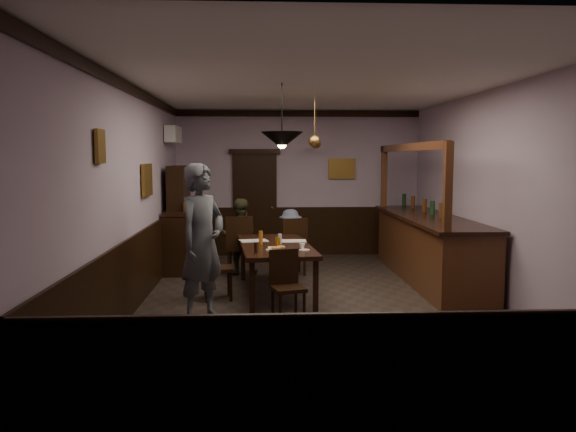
{
  "coord_description": "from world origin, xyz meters",
  "views": [
    {
      "loc": [
        -0.78,
        -7.61,
        2.04
      ],
      "look_at": [
        -0.37,
        0.82,
        1.15
      ],
      "focal_mm": 35.0,
      "sensor_mm": 36.0,
      "label": 1
    }
  ],
  "objects": [
    {
      "name": "dining_table",
      "position": [
        -0.57,
        0.62,
        0.69
      ],
      "size": [
        1.19,
        2.28,
        0.75
      ],
      "rotation": [
        0.0,
        0.0,
        0.09
      ],
      "color": "black",
      "rests_on": "ground"
    },
    {
      "name": "picture_left_large",
      "position": [
        -2.46,
        0.8,
        1.7
      ],
      "size": [
        0.04,
        0.62,
        0.48
      ],
      "color": "olive",
      "rests_on": "ground"
    },
    {
      "name": "room",
      "position": [
        0.0,
        0.0,
        1.5
      ],
      "size": [
        5.01,
        8.01,
        3.01
      ],
      "color": "#2D2621",
      "rests_on": "ground"
    },
    {
      "name": "picture_left_small",
      "position": [
        -2.46,
        -1.6,
        2.15
      ],
      "size": [
        0.04,
        0.28,
        0.36
      ],
      "color": "olive",
      "rests_on": "ground"
    },
    {
      "name": "sideboard",
      "position": [
        -2.21,
        2.54,
        0.76
      ],
      "size": [
        0.51,
        1.43,
        1.88
      ],
      "color": "black",
      "rests_on": "ground"
    },
    {
      "name": "newspaper_left",
      "position": [
        -0.89,
        0.97,
        0.75
      ],
      "size": [
        0.48,
        0.39,
        0.01
      ],
      "primitive_type": "cube",
      "rotation": [
        0.0,
        0.0,
        0.23
      ],
      "color": "silver",
      "rests_on": "dining_table"
    },
    {
      "name": "coffee_cup",
      "position": [
        -0.2,
        0.13,
        0.8
      ],
      "size": [
        0.09,
        0.09,
        0.07
      ],
      "primitive_type": "imported",
      "rotation": [
        0.0,
        0.0,
        0.09
      ],
      "color": "white",
      "rests_on": "saucer"
    },
    {
      "name": "chair_near",
      "position": [
        -0.46,
        -0.71,
        0.48
      ],
      "size": [
        0.47,
        0.47,
        0.88
      ],
      "rotation": [
        0.0,
        0.0,
        0.28
      ],
      "color": "black",
      "rests_on": "ground"
    },
    {
      "name": "beer_glass",
      "position": [
        -0.78,
        0.62,
        0.85
      ],
      "size": [
        0.06,
        0.06,
        0.2
      ],
      "primitive_type": "cylinder",
      "color": "#BF721E",
      "rests_on": "dining_table"
    },
    {
      "name": "pendant_brass_far",
      "position": [
        0.3,
        3.34,
        2.3
      ],
      "size": [
        0.2,
        0.2,
        0.81
      ],
      "color": "#BF8C3F",
      "rests_on": "ground"
    },
    {
      "name": "chair_far_right",
      "position": [
        -0.22,
        1.92,
        0.55
      ],
      "size": [
        0.51,
        0.51,
        1.0
      ],
      "rotation": [
        0.0,
        0.0,
        3.34
      ],
      "color": "black",
      "rests_on": "ground"
    },
    {
      "name": "pepper_mill",
      "position": [
        -0.85,
        -0.12,
        0.82
      ],
      "size": [
        0.04,
        0.04,
        0.14
      ],
      "primitive_type": "cylinder",
      "color": "black",
      "rests_on": "dining_table"
    },
    {
      "name": "pendant_brass_mid",
      "position": [
        0.1,
        1.56,
        2.3
      ],
      "size": [
        0.2,
        0.2,
        0.81
      ],
      "color": "#BF8C3F",
      "rests_on": "ground"
    },
    {
      "name": "picture_back",
      "position": [
        0.9,
        3.96,
        1.8
      ],
      "size": [
        0.55,
        0.04,
        0.42
      ],
      "color": "olive",
      "rests_on": "ground"
    },
    {
      "name": "person_standing",
      "position": [
        -1.5,
        -0.72,
        0.98
      ],
      "size": [
        0.8,
        0.85,
        1.96
      ],
      "primitive_type": "imported",
      "rotation": [
        0.0,
        0.0,
        0.93
      ],
      "color": "#4C4F57",
      "rests_on": "ground"
    },
    {
      "name": "napkin",
      "position": [
        -0.61,
        0.32,
        0.75
      ],
      "size": [
        0.16,
        0.16,
        0.0
      ],
      "primitive_type": "cube",
      "rotation": [
        0.0,
        0.0,
        0.09
      ],
      "color": "#FCC25D",
      "rests_on": "dining_table"
    },
    {
      "name": "pastry_ring_a",
      "position": [
        -0.57,
        0.05,
        0.79
      ],
      "size": [
        0.13,
        0.13,
        0.04
      ],
      "primitive_type": "torus",
      "color": "#C68C47",
      "rests_on": "pastry_plate"
    },
    {
      "name": "bar_counter",
      "position": [
        1.99,
        1.44,
        0.57
      ],
      "size": [
        0.93,
        4.02,
        2.25
      ],
      "color": "#451F12",
      "rests_on": "ground"
    },
    {
      "name": "newspaper_right",
      "position": [
        -0.29,
        0.92,
        0.75
      ],
      "size": [
        0.42,
        0.31,
        0.01
      ],
      "primitive_type": "cube",
      "rotation": [
        0.0,
        0.0,
        -0.02
      ],
      "color": "silver",
      "rests_on": "dining_table"
    },
    {
      "name": "pastry_ring_b",
      "position": [
        -0.5,
        0.11,
        0.79
      ],
      "size": [
        0.13,
        0.13,
        0.04
      ],
      "primitive_type": "torus",
      "color": "#C68C47",
      "rests_on": "pastry_plate"
    },
    {
      "name": "person_seated_left",
      "position": [
        -1.15,
        2.12,
        0.66
      ],
      "size": [
        0.67,
        0.53,
        1.32
      ],
      "primitive_type": "imported",
      "rotation": [
        0.0,
        0.0,
        3.19
      ],
      "color": "#434128",
      "rests_on": "ground"
    },
    {
      "name": "soda_can",
      "position": [
        -0.53,
        0.5,
        0.81
      ],
      "size": [
        0.07,
        0.07,
        0.12
      ],
      "primitive_type": "cylinder",
      "color": "orange",
      "rests_on": "dining_table"
    },
    {
      "name": "pastry_plate",
      "position": [
        -0.6,
        0.07,
        0.76
      ],
      "size": [
        0.22,
        0.22,
        0.01
      ],
      "primitive_type": "cylinder",
      "color": "white",
      "rests_on": "dining_table"
    },
    {
      "name": "ac_unit",
      "position": [
        -2.38,
        2.9,
        2.45
      ],
      "size": [
        0.2,
        0.85,
        0.3
      ],
      "color": "white",
      "rests_on": "ground"
    },
    {
      "name": "chair_side",
      "position": [
        -1.47,
        0.33,
        0.52
      ],
      "size": [
        0.47,
        0.47,
        0.96
      ],
      "rotation": [
        0.0,
        0.0,
        1.71
      ],
      "color": "black",
      "rests_on": "ground"
    },
    {
      "name": "door_back",
      "position": [
        -0.9,
        3.95,
        1.05
      ],
      "size": [
        0.9,
        0.06,
        2.1
      ],
      "primitive_type": "cube",
      "color": "black",
      "rests_on": "ground"
    },
    {
      "name": "water_glass",
      "position": [
        -0.5,
        0.66,
        0.82
      ],
      "size": [
        0.06,
        0.06,
        0.15
      ],
      "primitive_type": "cylinder",
      "color": "silver",
      "rests_on": "dining_table"
    },
    {
      "name": "person_seated_right",
      "position": [
        -0.26,
        2.2,
        0.56
      ],
      "size": [
        0.83,
        0.66,
        1.12
      ],
      "primitive_type": "imported",
      "rotation": [
        0.0,
        0.0,
        3.53
      ],
      "color": "slate",
      "rests_on": "ground"
    },
    {
      "name": "saucer",
      "position": [
        -0.18,
        0.05,
        0.76
      ],
      "size": [
        0.15,
        0.15,
        0.01
      ],
      "primitive_type": "cylinder",
      "color": "white",
      "rests_on": "dining_table"
    },
    {
      "name": "chair_far_left",
      "position": [
        -1.14,
        1.84,
        0.58
      ],
      "size": [
        0.47,
        0.47,
        1.05
      ],
      "rotation": [
        0.0,
        0.0,
        3.12
      ],
      "color": "black",
      "rests_on": "ground"
    },
    {
      "name": "pendant_iron",
      "position": [
        -0.5,
        -0.18,
        2.26
      ],
      "size": [
        0.56,
        0.56,
        0.85
      ],
      "color": "black",
      "rests_on": "ground"
    }
  ]
}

